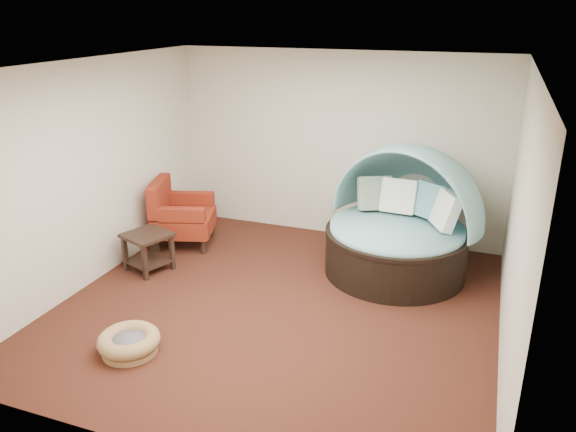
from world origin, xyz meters
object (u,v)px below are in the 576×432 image
(canopy_daybed, at_px, (402,215))
(side_table, at_px, (148,246))
(red_armchair, at_px, (179,215))
(pet_basket, at_px, (129,342))

(canopy_daybed, relative_size, side_table, 3.36)
(red_armchair, distance_m, side_table, 0.94)
(canopy_daybed, distance_m, red_armchair, 3.26)
(pet_basket, bearing_deg, canopy_daybed, 52.10)
(pet_basket, bearing_deg, side_table, 117.31)
(side_table, bearing_deg, pet_basket, -62.69)
(red_armchair, bearing_deg, canopy_daybed, -13.40)
(canopy_daybed, bearing_deg, red_armchair, -157.86)
(pet_basket, distance_m, red_armchair, 2.87)
(pet_basket, height_order, red_armchair, red_armchair)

